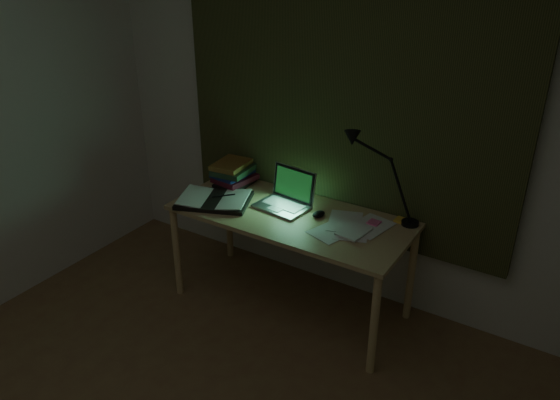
% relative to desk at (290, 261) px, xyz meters
% --- Properties ---
extents(wall_back, '(3.50, 0.00, 2.50)m').
position_rel_desk_xyz_m(wall_back, '(0.13, 0.40, 0.91)').
color(wall_back, silver).
rests_on(wall_back, ground).
extents(curtain, '(2.20, 0.06, 2.00)m').
position_rel_desk_xyz_m(curtain, '(0.13, 0.36, 1.11)').
color(curtain, '#2E3319').
rests_on(curtain, wall_back).
extents(desk, '(1.48, 0.65, 0.67)m').
position_rel_desk_xyz_m(desk, '(0.00, 0.00, 0.00)').
color(desk, tan).
rests_on(desk, floor).
extents(laptop, '(0.36, 0.40, 0.23)m').
position_rel_desk_xyz_m(laptop, '(-0.09, 0.04, 0.45)').
color(laptop, '#A8A8AD').
rests_on(laptop, desk).
extents(open_textbook, '(0.53, 0.46, 0.04)m').
position_rel_desk_xyz_m(open_textbook, '(-0.50, -0.12, 0.36)').
color(open_textbook, silver).
rests_on(open_textbook, desk).
extents(book_stack, '(0.22, 0.26, 0.17)m').
position_rel_desk_xyz_m(book_stack, '(-0.55, 0.16, 0.42)').
color(book_stack, silver).
rests_on(book_stack, desk).
extents(loose_papers, '(0.36, 0.38, 0.02)m').
position_rel_desk_xyz_m(loose_papers, '(0.38, 0.01, 0.35)').
color(loose_papers, silver).
rests_on(loose_papers, desk).
extents(mouse, '(0.08, 0.10, 0.03)m').
position_rel_desk_xyz_m(mouse, '(0.16, 0.06, 0.35)').
color(mouse, black).
rests_on(mouse, desk).
extents(sticky_yellow, '(0.07, 0.07, 0.01)m').
position_rel_desk_xyz_m(sticky_yellow, '(0.61, 0.27, 0.34)').
color(sticky_yellow, yellow).
rests_on(sticky_yellow, desk).
extents(sticky_pink, '(0.07, 0.07, 0.01)m').
position_rel_desk_xyz_m(sticky_pink, '(0.48, 0.15, 0.34)').
color(sticky_pink, pink).
rests_on(sticky_pink, desk).
extents(desk_lamp, '(0.39, 0.31, 0.55)m').
position_rel_desk_xyz_m(desk_lamp, '(0.67, 0.26, 0.61)').
color(desk_lamp, black).
rests_on(desk_lamp, desk).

